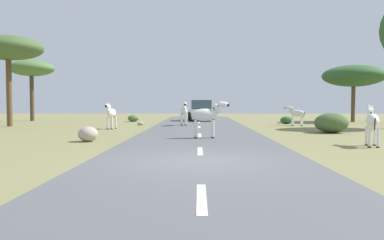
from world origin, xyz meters
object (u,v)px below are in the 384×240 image
object	(u,v)px
car_0	(201,111)
bush_1	(286,120)
zebra_2	(372,121)
bush_0	(331,123)
zebra_0	(184,111)
zebra_3	(111,113)
rock_0	(140,123)
zebra_4	(296,113)
tree_1	(31,69)
rock_1	(289,120)
bush_2	(133,118)
tree_0	(8,49)
rock_2	(88,134)
tree_2	(354,76)
zebra_1	(206,115)

from	to	relation	value
car_0	bush_1	distance (m)	7.58
zebra_2	bush_0	distance (m)	6.31
zebra_0	zebra_3	bearing A→B (deg)	27.40
car_0	rock_0	distance (m)	7.37
zebra_0	zebra_3	distance (m)	5.16
zebra_0	zebra_4	size ratio (longest dim) A/B	1.21
tree_1	rock_1	size ratio (longest dim) A/B	13.29
car_0	bush_0	bearing A→B (deg)	-65.60
zebra_0	car_0	world-z (taller)	car_0
tree_1	bush_2	distance (m)	9.89
zebra_3	tree_0	bearing A→B (deg)	-13.81
zebra_0	rock_2	xyz separation A→B (m)	(-3.51, -10.25, -0.70)
zebra_0	zebra_2	distance (m)	13.86
rock_1	tree_1	bearing A→B (deg)	176.82
tree_1	bush_0	world-z (taller)	tree_1
tree_2	rock_0	xyz separation A→B (m)	(-16.68, -4.81, -3.61)
rock_0	rock_2	size ratio (longest dim) A/B	0.56
bush_1	tree_2	bearing A→B (deg)	25.40
zebra_2	tree_1	distance (m)	28.22
bush_0	rock_2	bearing A→B (deg)	-157.69
tree_2	bush_0	distance (m)	13.17
bush_2	rock_0	size ratio (longest dim) A/B	1.97
zebra_2	bush_0	xyz separation A→B (m)	(0.68, 6.26, -0.40)
zebra_2	tree_1	xyz separation A→B (m)	(-20.59, 18.98, 3.54)
zebra_0	zebra_1	xyz separation A→B (m)	(1.32, -9.15, 0.02)
tree_2	bush_0	xyz separation A→B (m)	(-5.67, -11.45, -3.21)
zebra_0	bush_0	size ratio (longest dim) A/B	0.98
tree_0	tree_1	bearing A→B (deg)	103.14
zebra_2	tree_2	xyz separation A→B (m)	(6.34, 17.70, 2.81)
zebra_2	bush_0	world-z (taller)	zebra_2
zebra_0	rock_0	size ratio (longest dim) A/B	3.63
zebra_3	car_0	xyz separation A→B (m)	(5.38, 10.05, -0.10)
rock_2	zebra_3	bearing A→B (deg)	95.52
tree_0	tree_1	xyz separation A→B (m)	(-1.77, 7.57, -0.67)
zebra_4	tree_0	xyz separation A→B (m)	(-19.21, -1.04, 4.29)
zebra_3	zebra_4	world-z (taller)	zebra_3
tree_2	bush_1	world-z (taller)	tree_2
car_0	tree_0	distance (m)	15.37
car_0	tree_2	bearing A→B (deg)	-9.19
zebra_4	tree_2	world-z (taller)	tree_2
zebra_3	tree_2	distance (m)	20.09
zebra_2	tree_1	bearing A→B (deg)	152.99
bush_0	rock_1	world-z (taller)	bush_0
zebra_4	rock_2	bearing A→B (deg)	168.63
bush_2	rock_2	bearing A→B (deg)	-86.76
zebra_4	rock_1	world-z (taller)	zebra_4
tree_2	zebra_0	bearing A→B (deg)	-156.57
zebra_4	rock_0	world-z (taller)	zebra_4
car_0	bush_2	bearing A→B (deg)	-174.44
zebra_0	bush_1	world-z (taller)	zebra_0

